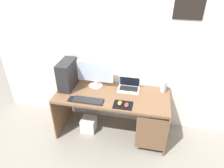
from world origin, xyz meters
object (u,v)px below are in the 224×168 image
at_px(pc_tower, 68,75).
at_px(mouse_left, 120,103).
at_px(monitor, 95,74).
at_px(laptop, 129,87).
at_px(subwoofer, 89,124).
at_px(speaker, 164,87).
at_px(keyboard, 88,101).
at_px(cell_phone, 71,99).
at_px(mouse_right, 127,105).

bearing_deg(pc_tower, mouse_left, -18.57).
distance_m(pc_tower, mouse_left, 0.90).
bearing_deg(monitor, laptop, 1.65).
distance_m(pc_tower, subwoofer, 0.88).
height_order(speaker, keyboard, speaker).
height_order(laptop, cell_phone, laptop).
bearing_deg(subwoofer, mouse_left, -17.90).
xyz_separation_m(laptop, subwoofer, (-0.59, -0.23, -0.65)).
bearing_deg(keyboard, pc_tower, 143.07).
distance_m(monitor, keyboard, 0.45).
distance_m(pc_tower, keyboard, 0.54).
distance_m(laptop, mouse_left, 0.40).
xyz_separation_m(laptop, keyboard, (-0.50, -0.42, -0.03)).
distance_m(keyboard, subwoofer, 0.66).
bearing_deg(speaker, subwoofer, -166.54).
xyz_separation_m(cell_phone, subwoofer, (0.16, 0.19, -0.62)).
height_order(pc_tower, monitor, pc_tower).
height_order(monitor, keyboard, monitor).
distance_m(mouse_left, subwoofer, 0.84).
distance_m(laptop, cell_phone, 0.86).
relative_size(laptop, speaker, 1.85).
relative_size(keyboard, mouse_right, 4.38).
height_order(cell_phone, subwoofer, cell_phone).
relative_size(laptop, mouse_left, 3.25).
height_order(laptop, keyboard, laptop).
distance_m(monitor, mouse_right, 0.70).
bearing_deg(speaker, monitor, -177.26).
bearing_deg(keyboard, mouse_left, 2.62).
xyz_separation_m(mouse_left, cell_phone, (-0.68, -0.02, -0.02)).
height_order(speaker, mouse_right, speaker).
bearing_deg(mouse_left, pc_tower, 161.43).
bearing_deg(subwoofer, monitor, 68.29).
height_order(speaker, mouse_left, speaker).
bearing_deg(monitor, cell_phone, -120.85).
xyz_separation_m(keyboard, subwoofer, (-0.09, 0.19, -0.62)).
xyz_separation_m(laptop, mouse_left, (-0.07, -0.40, -0.02)).
height_order(pc_tower, mouse_right, pc_tower).
height_order(mouse_left, cell_phone, mouse_left).
distance_m(pc_tower, monitor, 0.41).
relative_size(mouse_right, subwoofer, 0.43).
height_order(laptop, mouse_left, laptop).
distance_m(pc_tower, speaker, 1.42).
relative_size(speaker, keyboard, 0.40).
bearing_deg(monitor, mouse_left, -41.01).
relative_size(keyboard, cell_phone, 3.23).
bearing_deg(mouse_left, cell_phone, -178.17).
height_order(monitor, cell_phone, monitor).
bearing_deg(pc_tower, keyboard, -36.93).
distance_m(pc_tower, laptop, 0.93).
relative_size(mouse_left, subwoofer, 0.43).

